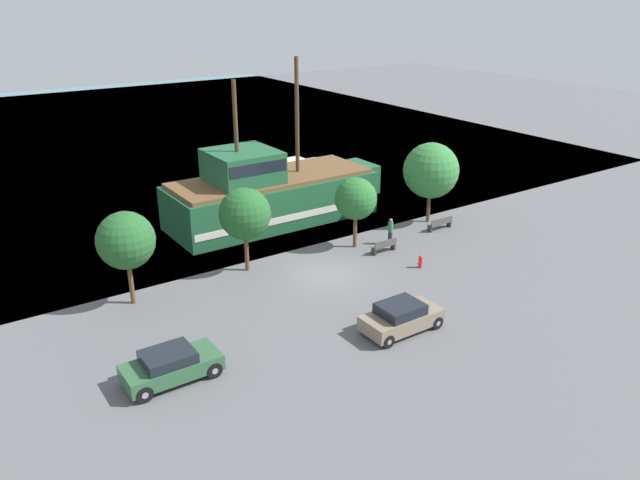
{
  "coord_description": "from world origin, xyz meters",
  "views": [
    {
      "loc": [
        -18.46,
        -26.67,
        15.14
      ],
      "look_at": [
        1.01,
        2.0,
        1.2
      ],
      "focal_mm": 35.0,
      "sensor_mm": 36.0,
      "label": 1
    }
  ],
  "objects_px": {
    "pirate_ship": "(270,194)",
    "fire_hydrant": "(420,261)",
    "moored_boat_outer": "(312,171)",
    "pedestrian_walking_near": "(390,231)",
    "bench_promenade_east": "(440,223)",
    "parked_car_curb_mid": "(401,317)",
    "bench_promenade_west": "(384,246)",
    "moored_boat_dockside": "(270,167)",
    "parked_car_curb_front": "(171,365)"
  },
  "relations": [
    {
      "from": "pirate_ship",
      "to": "bench_promenade_east",
      "type": "height_order",
      "value": "pirate_ship"
    },
    {
      "from": "moored_boat_dockside",
      "to": "parked_car_curb_mid",
      "type": "bearing_deg",
      "value": -107.45
    },
    {
      "from": "moored_boat_dockside",
      "to": "fire_hydrant",
      "type": "bearing_deg",
      "value": -97.2
    },
    {
      "from": "parked_car_curb_front",
      "to": "pedestrian_walking_near",
      "type": "height_order",
      "value": "pedestrian_walking_near"
    },
    {
      "from": "moored_boat_outer",
      "to": "pedestrian_walking_near",
      "type": "bearing_deg",
      "value": -105.79
    },
    {
      "from": "parked_car_curb_mid",
      "to": "pedestrian_walking_near",
      "type": "xyz_separation_m",
      "value": [
        6.65,
        8.68,
        0.16
      ]
    },
    {
      "from": "pirate_ship",
      "to": "pedestrian_walking_near",
      "type": "xyz_separation_m",
      "value": [
        4.12,
        -8.08,
        -1.11
      ]
    },
    {
      "from": "pedestrian_walking_near",
      "to": "parked_car_curb_mid",
      "type": "bearing_deg",
      "value": -127.44
    },
    {
      "from": "moored_boat_outer",
      "to": "fire_hydrant",
      "type": "relative_size",
      "value": 7.53
    },
    {
      "from": "fire_hydrant",
      "to": "pedestrian_walking_near",
      "type": "relative_size",
      "value": 0.44
    },
    {
      "from": "moored_boat_outer",
      "to": "moored_boat_dockside",
      "type": "bearing_deg",
      "value": 130.41
    },
    {
      "from": "pirate_ship",
      "to": "pedestrian_walking_near",
      "type": "height_order",
      "value": "pirate_ship"
    },
    {
      "from": "parked_car_curb_mid",
      "to": "fire_hydrant",
      "type": "bearing_deg",
      "value": 40.32
    },
    {
      "from": "moored_boat_dockside",
      "to": "bench_promenade_west",
      "type": "distance_m",
      "value": 19.74
    },
    {
      "from": "moored_boat_dockside",
      "to": "fire_hydrant",
      "type": "distance_m",
      "value": 22.62
    },
    {
      "from": "moored_boat_dockside",
      "to": "bench_promenade_east",
      "type": "height_order",
      "value": "moored_boat_dockside"
    },
    {
      "from": "moored_boat_dockside",
      "to": "moored_boat_outer",
      "type": "distance_m",
      "value": 3.86
    },
    {
      "from": "parked_car_curb_mid",
      "to": "fire_hydrant",
      "type": "distance_m",
      "value": 7.55
    },
    {
      "from": "fire_hydrant",
      "to": "bench_promenade_west",
      "type": "relative_size",
      "value": 0.46
    },
    {
      "from": "parked_car_curb_mid",
      "to": "fire_hydrant",
      "type": "height_order",
      "value": "parked_car_curb_mid"
    },
    {
      "from": "fire_hydrant",
      "to": "parked_car_curb_mid",
      "type": "bearing_deg",
      "value": -139.68
    },
    {
      "from": "moored_boat_outer",
      "to": "pedestrian_walking_near",
      "type": "relative_size",
      "value": 3.32
    },
    {
      "from": "bench_promenade_east",
      "to": "fire_hydrant",
      "type": "bearing_deg",
      "value": -144.31
    },
    {
      "from": "moored_boat_outer",
      "to": "pedestrian_walking_near",
      "type": "xyz_separation_m",
      "value": [
        -4.44,
        -15.7,
        0.34
      ]
    },
    {
      "from": "parked_car_curb_mid",
      "to": "pedestrian_walking_near",
      "type": "distance_m",
      "value": 10.93
    },
    {
      "from": "fire_hydrant",
      "to": "pirate_ship",
      "type": "bearing_deg",
      "value": 105.16
    },
    {
      "from": "moored_boat_outer",
      "to": "bench_promenade_west",
      "type": "relative_size",
      "value": 3.45
    },
    {
      "from": "pirate_ship",
      "to": "bench_promenade_west",
      "type": "distance_m",
      "value": 9.53
    },
    {
      "from": "bench_promenade_east",
      "to": "bench_promenade_west",
      "type": "relative_size",
      "value": 1.14
    },
    {
      "from": "parked_car_curb_mid",
      "to": "bench_promenade_west",
      "type": "bearing_deg",
      "value": 55.08
    },
    {
      "from": "parked_car_curb_mid",
      "to": "bench_promenade_west",
      "type": "xyz_separation_m",
      "value": [
        5.46,
        7.82,
        -0.28
      ]
    },
    {
      "from": "pirate_ship",
      "to": "parked_car_curb_front",
      "type": "height_order",
      "value": "pirate_ship"
    },
    {
      "from": "moored_boat_dockside",
      "to": "parked_car_curb_front",
      "type": "xyz_separation_m",
      "value": [
        -19.16,
        -25.04,
        0.14
      ]
    },
    {
      "from": "parked_car_curb_front",
      "to": "parked_car_curb_mid",
      "type": "bearing_deg",
      "value": -12.15
    },
    {
      "from": "moored_boat_outer",
      "to": "parked_car_curb_front",
      "type": "height_order",
      "value": "moored_boat_outer"
    },
    {
      "from": "fire_hydrant",
      "to": "bench_promenade_west",
      "type": "distance_m",
      "value": 2.96
    },
    {
      "from": "bench_promenade_west",
      "to": "pirate_ship",
      "type": "bearing_deg",
      "value": 108.18
    },
    {
      "from": "moored_boat_outer",
      "to": "bench_promenade_west",
      "type": "distance_m",
      "value": 17.48
    },
    {
      "from": "fire_hydrant",
      "to": "bench_promenade_east",
      "type": "bearing_deg",
      "value": 35.69
    },
    {
      "from": "pirate_ship",
      "to": "fire_hydrant",
      "type": "height_order",
      "value": "pirate_ship"
    },
    {
      "from": "moored_boat_outer",
      "to": "parked_car_curb_mid",
      "type": "xyz_separation_m",
      "value": [
        -11.09,
        -24.38,
        0.18
      ]
    },
    {
      "from": "moored_boat_outer",
      "to": "bench_promenade_east",
      "type": "relative_size",
      "value": 3.02
    },
    {
      "from": "parked_car_curb_front",
      "to": "moored_boat_outer",
      "type": "bearing_deg",
      "value": 45.57
    },
    {
      "from": "parked_car_curb_mid",
      "to": "bench_promenade_west",
      "type": "relative_size",
      "value": 2.36
    },
    {
      "from": "pirate_ship",
      "to": "bench_promenade_west",
      "type": "xyz_separation_m",
      "value": [
        2.93,
        -8.94,
        -1.55
      ]
    },
    {
      "from": "moored_boat_dockside",
      "to": "pedestrian_walking_near",
      "type": "bearing_deg",
      "value": -95.94
    },
    {
      "from": "moored_boat_dockside",
      "to": "fire_hydrant",
      "type": "height_order",
      "value": "moored_boat_dockside"
    },
    {
      "from": "moored_boat_dockside",
      "to": "pedestrian_walking_near",
      "type": "relative_size",
      "value": 4.1
    },
    {
      "from": "pirate_ship",
      "to": "bench_promenade_east",
      "type": "relative_size",
      "value": 8.23
    },
    {
      "from": "parked_car_curb_front",
      "to": "pedestrian_walking_near",
      "type": "xyz_separation_m",
      "value": [
        17.22,
        6.4,
        0.18
      ]
    }
  ]
}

